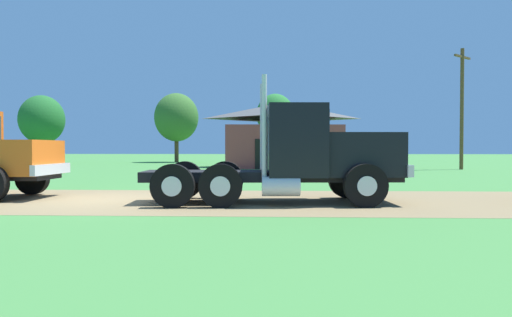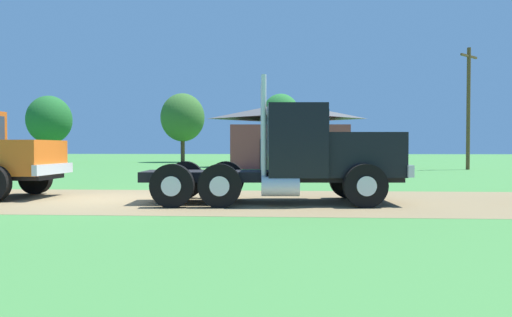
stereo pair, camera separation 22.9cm
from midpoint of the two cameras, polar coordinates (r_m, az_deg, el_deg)
ground_plane at (r=14.74m, az=-18.33°, el=-4.84°), size 200.00×200.00×0.00m
dirt_track at (r=14.74m, az=-18.33°, el=-4.83°), size 120.00×6.41×0.01m
truck_foreground_white at (r=13.36m, az=5.38°, el=0.21°), size 7.45×2.97×3.51m
shed_building at (r=37.98m, az=3.00°, el=2.78°), size 9.69×8.73×5.22m
utility_pole_near at (r=36.61m, az=23.70°, el=5.95°), size 1.71×1.60×8.66m
tree_left at (r=51.19m, az=-24.83°, el=4.33°), size 4.37×4.37×6.77m
tree_mid at (r=50.96m, az=-9.83°, el=4.96°), size 4.71×4.71×7.41m
tree_right at (r=42.73m, az=2.20°, el=5.34°), size 3.43×3.43×6.48m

